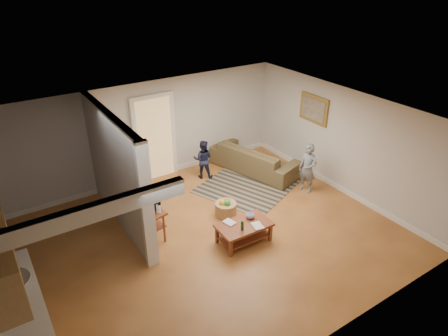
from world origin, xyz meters
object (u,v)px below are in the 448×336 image
at_px(child, 305,191).
at_px(speaker_left, 134,203).
at_px(sofa, 254,170).
at_px(speaker_right, 130,199).
at_px(coffee_table, 244,227).
at_px(tv_console, 144,208).
at_px(toddler, 204,177).
at_px(toy_basket, 226,208).

bearing_deg(child, speaker_left, -118.61).
bearing_deg(child, sofa, 178.60).
bearing_deg(speaker_right, sofa, -3.59).
xyz_separation_m(coffee_table, tv_console, (-1.55, 1.28, 0.31)).
relative_size(speaker_right, child, 0.90).
xyz_separation_m(tv_console, speaker_left, (-0.06, 0.38, -0.07)).
xyz_separation_m(speaker_left, speaker_right, (0.00, 0.20, -0.01)).
xyz_separation_m(coffee_table, speaker_right, (-1.62, 1.85, 0.23)).
distance_m(tv_console, speaker_right, 0.58).
bearing_deg(tv_console, child, -18.65).
distance_m(speaker_left, toddler, 2.57).
height_order(speaker_left, toy_basket, speaker_left).
xyz_separation_m(coffee_table, toy_basket, (0.19, 0.96, -0.15)).
distance_m(toy_basket, child, 2.21).
distance_m(sofa, coffee_table, 3.05).
distance_m(speaker_right, toy_basket, 2.05).
bearing_deg(toddler, speaker_left, 61.00).
bearing_deg(speaker_right, toy_basket, -36.96).
distance_m(sofa, speaker_left, 3.70).
height_order(sofa, toddler, toddler).
bearing_deg(toy_basket, tv_console, 169.53).
bearing_deg(tv_console, toddler, 21.91).
relative_size(sofa, coffee_table, 2.22).
distance_m(sofa, toy_basket, 2.24).
height_order(child, toddler, child).
bearing_deg(coffee_table, speaker_right, 131.09).
xyz_separation_m(sofa, speaker_right, (-3.60, -0.44, 0.55)).
xyz_separation_m(tv_console, toy_basket, (1.74, -0.32, -0.46)).
distance_m(speaker_left, toy_basket, 1.97).
height_order(sofa, coffee_table, coffee_table).
bearing_deg(speaker_left, speaker_right, 106.48).
relative_size(speaker_right, toy_basket, 2.34).
relative_size(child, toddler, 1.20).
bearing_deg(tv_console, speaker_left, 88.38).
bearing_deg(tv_console, coffee_table, -50.61).
xyz_separation_m(coffee_table, child, (2.38, 0.76, -0.32)).
bearing_deg(speaker_left, child, 3.90).
bearing_deg(coffee_table, child, 17.67).
distance_m(speaker_left, child, 4.14).
xyz_separation_m(tv_console, child, (3.94, -0.52, -0.63)).
distance_m(tv_console, toy_basket, 1.83).
relative_size(speaker_left, child, 0.92).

